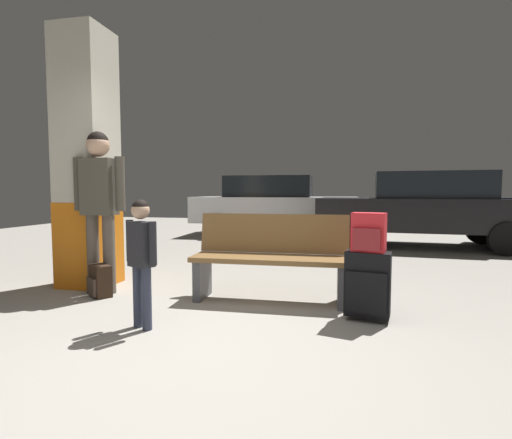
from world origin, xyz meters
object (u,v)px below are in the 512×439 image
at_px(backpack_dark_floor, 100,281).
at_px(parked_car_far, 274,204).
at_px(adult, 99,194).
at_px(child, 141,250).
at_px(bench, 271,258).
at_px(parked_car_near, 424,207).
at_px(structural_pillar, 87,161).
at_px(backpack_bright, 369,233).
at_px(suitcase, 368,284).

bearing_deg(backpack_dark_floor, parked_car_far, 81.72).
distance_m(adult, backpack_dark_floor, 0.95).
xyz_separation_m(child, adult, (-1.01, 0.94, 0.44)).
distance_m(bench, backpack_dark_floor, 1.86).
bearing_deg(parked_car_near, backpack_dark_floor, -131.44).
bearing_deg(structural_pillar, backpack_bright, -11.42).
height_order(structural_pillar, backpack_dark_floor, structural_pillar).
distance_m(child, parked_car_near, 6.43).
distance_m(suitcase, backpack_bright, 0.45).
bearing_deg(structural_pillar, parked_car_near, 42.99).
distance_m(suitcase, child, 1.95).
bearing_deg(parked_car_near, parked_car_far, 157.72).
xyz_separation_m(bench, backpack_bright, (0.94, -0.46, 0.33)).
height_order(backpack_bright, backpack_dark_floor, backpack_bright).
bearing_deg(parked_car_near, child, -120.42).
relative_size(structural_pillar, bench, 1.87).
bearing_deg(structural_pillar, adult, -40.33).
bearing_deg(parked_car_near, backpack_bright, -106.14).
xyz_separation_m(structural_pillar, backpack_bright, (3.18, -0.64, -0.72)).
bearing_deg(child, adult, 136.93).
bearing_deg(bench, backpack_bright, -26.30).
height_order(backpack_dark_floor, parked_car_far, parked_car_far).
height_order(bench, child, child).
bearing_deg(bench, backpack_dark_floor, -171.72).
distance_m(structural_pillar, bench, 2.49).
height_order(child, adult, adult).
xyz_separation_m(backpack_bright, adult, (-2.83, 0.34, 0.33)).
bearing_deg(parked_car_far, adult, -99.15).
height_order(adult, parked_car_near, adult).
distance_m(adult, parked_car_far, 6.04).
distance_m(structural_pillar, parked_car_far, 5.85).
relative_size(adult, parked_car_far, 0.43).
distance_m(bench, adult, 2.01).
bearing_deg(backpack_dark_floor, bench, 8.28).
bearing_deg(adult, backpack_dark_floor, -63.37).
relative_size(child, parked_car_near, 0.25).
height_order(structural_pillar, child, structural_pillar).
distance_m(suitcase, backpack_dark_floor, 2.77).
bearing_deg(suitcase, bench, 153.73).
relative_size(backpack_dark_floor, parked_car_far, 0.08).
height_order(suitcase, parked_car_far, parked_car_far).
xyz_separation_m(backpack_dark_floor, parked_car_far, (0.89, 6.10, 0.64)).
xyz_separation_m(bench, parked_car_far, (-0.93, 5.83, 0.36)).
distance_m(structural_pillar, adult, 0.61).
xyz_separation_m(structural_pillar, parked_car_near, (4.62, 4.30, -0.69)).
relative_size(suitcase, parked_car_near, 0.14).
xyz_separation_m(structural_pillar, parked_car_far, (1.31, 5.65, -0.69)).
distance_m(suitcase, parked_car_far, 6.59).
relative_size(structural_pillar, adult, 1.69).
bearing_deg(structural_pillar, parked_car_far, 76.94).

